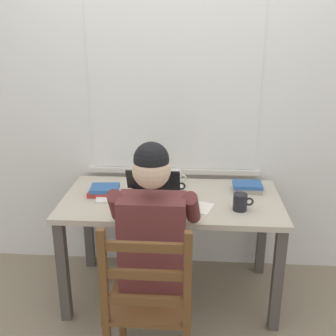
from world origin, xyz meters
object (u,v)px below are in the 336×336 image
object	(u,v)px
seated_person	(155,236)
wooden_chair	(149,303)
coffee_mug_spare	(174,186)
book_stack_side	(249,187)
computer_mouse	(189,212)
coffee_mug_white	(176,179)
laptop	(152,199)
coffee_mug_dark	(240,202)
desk	(172,212)
book_stack_main	(103,191)
landscape_photo_print	(154,189)

from	to	relation	value
seated_person	wooden_chair	distance (m)	0.36
coffee_mug_spare	book_stack_side	distance (m)	0.50
computer_mouse	coffee_mug_white	world-z (taller)	coffee_mug_white
computer_mouse	coffee_mug_white	size ratio (longest dim) A/B	0.86
seated_person	laptop	size ratio (longest dim) A/B	3.75
coffee_mug_dark	seated_person	bearing A→B (deg)	-149.90
desk	laptop	bearing A→B (deg)	-127.18
seated_person	laptop	bearing A→B (deg)	98.73
desk	book_stack_main	bearing A→B (deg)	177.65
wooden_chair	laptop	world-z (taller)	same
book_stack_side	landscape_photo_print	distance (m)	0.63
coffee_mug_dark	book_stack_side	distance (m)	0.32
seated_person	coffee_mug_white	xyz separation A→B (m)	(0.08, 0.64, 0.09)
seated_person	laptop	distance (m)	0.30
wooden_chair	coffee_mug_white	size ratio (longest dim) A/B	8.02
seated_person	coffee_mug_dark	xyz separation A→B (m)	(0.48, 0.28, 0.09)
coffee_mug_white	coffee_mug_spare	bearing A→B (deg)	-92.29
coffee_mug_white	landscape_photo_print	bearing A→B (deg)	-153.83
laptop	coffee_mug_spare	bearing A→B (deg)	62.95
landscape_photo_print	coffee_mug_dark	bearing A→B (deg)	-33.65
desk	book_stack_side	size ratio (longest dim) A/B	6.91
computer_mouse	coffee_mug_spare	size ratio (longest dim) A/B	0.84
computer_mouse	book_stack_main	size ratio (longest dim) A/B	0.50
coffee_mug_dark	coffee_mug_spare	xyz separation A→B (m)	(-0.41, 0.24, -0.01)
wooden_chair	book_stack_side	distance (m)	1.08
laptop	coffee_mug_spare	size ratio (longest dim) A/B	2.76
desk	coffee_mug_white	distance (m)	0.26
laptop	book_stack_side	size ratio (longest dim) A/B	1.65
desk	laptop	xyz separation A→B (m)	(-0.11, -0.15, 0.15)
laptop	book_stack_side	xyz separation A→B (m)	(0.61, 0.30, -0.02)
laptop	computer_mouse	distance (m)	0.24
desk	book_stack_main	distance (m)	0.46
computer_mouse	coffee_mug_dark	size ratio (longest dim) A/B	0.82
wooden_chair	book_stack_side	size ratio (longest dim) A/B	4.66
coffee_mug_white	book_stack_main	distance (m)	0.50
book_stack_side	computer_mouse	bearing A→B (deg)	-135.02
wooden_chair	computer_mouse	size ratio (longest dim) A/B	9.33
coffee_mug_spare	book_stack_side	size ratio (longest dim) A/B	0.60
coffee_mug_dark	desk	bearing A→B (deg)	160.29
coffee_mug_white	coffee_mug_dark	bearing A→B (deg)	-41.84
desk	coffee_mug_spare	xyz separation A→B (m)	(0.01, 0.09, 0.14)
computer_mouse	book_stack_main	world-z (taller)	book_stack_main
computer_mouse	landscape_photo_print	bearing A→B (deg)	123.41
wooden_chair	coffee_mug_spare	world-z (taller)	wooden_chair
book_stack_main	landscape_photo_print	xyz separation A→B (m)	(0.31, 0.12, -0.03)
desk	laptop	world-z (taller)	laptop
wooden_chair	coffee_mug_spare	distance (m)	0.86
book_stack_main	coffee_mug_white	bearing A→B (deg)	22.87
seated_person	wooden_chair	size ratio (longest dim) A/B	1.33
seated_person	coffee_mug_white	bearing A→B (deg)	82.78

